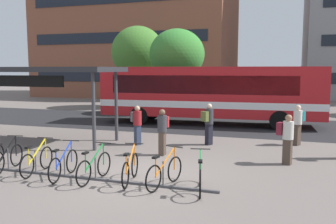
{
  "coord_description": "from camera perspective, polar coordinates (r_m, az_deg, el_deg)",
  "views": [
    {
      "loc": [
        3.89,
        -9.3,
        3.06
      ],
      "look_at": [
        -0.41,
        4.32,
        1.35
      ],
      "focal_mm": 38.25,
      "sensor_mm": 36.0,
      "label": 1
    }
  ],
  "objects": [
    {
      "name": "commuter_olive_pack_4",
      "position": [
        14.56,
        6.47,
        -1.47
      ],
      "size": [
        0.53,
        0.61,
        1.69
      ],
      "rotation": [
        0.0,
        0.0,
        1.03
      ],
      "color": "black",
      "rests_on": "ground"
    },
    {
      "name": "parked_bicycle_orange_5",
      "position": [
        9.85,
        -6.02,
        -9.0
      ],
      "size": [
        0.52,
        1.71,
        0.99
      ],
      "rotation": [
        0.0,
        0.0,
        1.73
      ],
      "color": "black",
      "rests_on": "ground"
    },
    {
      "name": "parked_bicycle_blue_3",
      "position": [
        10.63,
        -16.29,
        -8.05
      ],
      "size": [
        0.52,
        1.72,
        0.99
      ],
      "rotation": [
        0.0,
        0.0,
        1.68
      ],
      "color": "black",
      "rests_on": "ground"
    },
    {
      "name": "parked_bicycle_green_7",
      "position": [
        9.17,
        5.14,
        -10.19
      ],
      "size": [
        0.57,
        1.69,
        0.99
      ],
      "rotation": [
        0.0,
        0.0,
        1.79
      ],
      "color": "black",
      "rests_on": "ground"
    },
    {
      "name": "parked_bicycle_black_1",
      "position": [
        11.97,
        -24.22,
        -6.72
      ],
      "size": [
        0.53,
        1.7,
        0.99
      ],
      "rotation": [
        0.0,
        0.0,
        1.75
      ],
      "color": "black",
      "rests_on": "ground"
    },
    {
      "name": "commuter_maroon_pack_5",
      "position": [
        12.13,
        18.41,
        -3.61
      ],
      "size": [
        0.6,
        0.47,
        1.63
      ],
      "rotation": [
        0.0,
        0.0,
        5.93
      ],
      "color": "#47382D",
      "rests_on": "ground"
    },
    {
      "name": "parked_bicycle_orange_6",
      "position": [
        9.46,
        -0.55,
        -9.62
      ],
      "size": [
        0.62,
        1.68,
        0.99
      ],
      "rotation": [
        0.0,
        0.0,
        1.31
      ],
      "color": "black",
      "rests_on": "ground"
    },
    {
      "name": "street_tree_1",
      "position": [
        28.88,
        -4.82,
        9.46
      ],
      "size": [
        4.21,
        4.21,
        6.47
      ],
      "color": "brown",
      "rests_on": "ground"
    },
    {
      "name": "street_tree_2",
      "position": [
        25.01,
        1.43,
        9.15
      ],
      "size": [
        3.81,
        3.81,
        5.84
      ],
      "color": "brown",
      "rests_on": "ground"
    },
    {
      "name": "bike_rack",
      "position": [
        10.53,
        -13.85,
        -9.77
      ],
      "size": [
        7.93,
        0.16,
        0.7
      ],
      "rotation": [
        0.0,
        0.0,
        -0.01
      ],
      "color": "#47474C",
      "rests_on": "ground"
    },
    {
      "name": "city_bus",
      "position": [
        20.02,
        6.79,
        3.09
      ],
      "size": [
        12.14,
        3.19,
        3.2
      ],
      "rotation": [
        0.0,
        0.0,
        0.05
      ],
      "color": "red",
      "rests_on": "ground"
    },
    {
      "name": "transit_shelter",
      "position": [
        16.17,
        -20.43,
        6.03
      ],
      "size": [
        7.3,
        2.93,
        3.16
      ],
      "rotation": [
        0.0,
        0.0,
        0.02
      ],
      "color": "#38383D",
      "rests_on": "ground"
    },
    {
      "name": "parked_bicycle_yellow_2",
      "position": [
        11.31,
        -20.14,
        -7.3
      ],
      "size": [
        0.52,
        1.72,
        0.99
      ],
      "rotation": [
        0.0,
        0.0,
        1.67
      ],
      "color": "black",
      "rests_on": "ground"
    },
    {
      "name": "commuter_grey_pack_3",
      "position": [
        14.58,
        -4.96,
        -1.65
      ],
      "size": [
        0.6,
        0.57,
        1.6
      ],
      "rotation": [
        0.0,
        0.0,
        5.58
      ],
      "color": "#2D3851",
      "rests_on": "ground"
    },
    {
      "name": "commuter_teal_pack_1",
      "position": [
        15.34,
        20.02,
        -1.51
      ],
      "size": [
        0.54,
        0.61,
        1.64
      ],
      "rotation": [
        0.0,
        0.0,
        4.14
      ],
      "color": "#47382D",
      "rests_on": "ground"
    },
    {
      "name": "parked_bicycle_green_4",
      "position": [
        10.13,
        -11.66,
        -8.65
      ],
      "size": [
        0.52,
        1.72,
        0.99
      ],
      "rotation": [
        0.0,
        0.0,
        1.51
      ],
      "color": "black",
      "rests_on": "ground"
    },
    {
      "name": "building_left_wing",
      "position": [
        43.31,
        -4.45,
        13.07
      ],
      "size": [
        21.35,
        13.28,
        15.58
      ],
      "color": "brown",
      "rests_on": "ground"
    },
    {
      "name": "bus_lane_asphalt",
      "position": [
        20.24,
        6.24,
        -1.91
      ],
      "size": [
        80.0,
        7.2,
        0.01
      ],
      "primitive_type": "cube",
      "color": "#232326",
      "rests_on": "ground"
    },
    {
      "name": "commuter_red_pack_2",
      "position": [
        12.76,
        -0.87,
        -2.67
      ],
      "size": [
        0.35,
        0.53,
        1.66
      ],
      "rotation": [
        0.0,
        0.0,
        4.68
      ],
      "color": "#47382D",
      "rests_on": "ground"
    },
    {
      "name": "ground",
      "position": [
        10.54,
        -5.03,
        -10.09
      ],
      "size": [
        200.0,
        200.0,
        0.0
      ],
      "primitive_type": "plane",
      "color": "#6B605B"
    }
  ]
}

